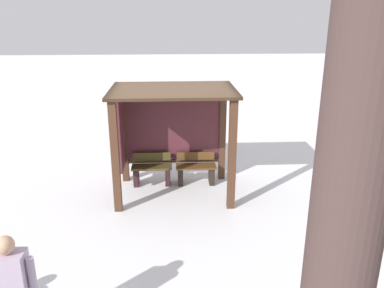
% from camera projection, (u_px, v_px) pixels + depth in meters
% --- Properties ---
extents(ground_plane, '(60.00, 60.00, 0.00)m').
position_uv_depth(ground_plane, '(175.00, 193.00, 8.95)').
color(ground_plane, white).
extents(bus_shelter, '(2.64, 1.83, 2.40)m').
position_uv_depth(bus_shelter, '(167.00, 120.00, 8.68)').
color(bus_shelter, '#472C1D').
rests_on(bus_shelter, ground).
extents(bench_left_inside, '(0.95, 0.36, 0.76)m').
position_uv_depth(bench_left_inside, '(152.00, 171.00, 9.28)').
color(bench_left_inside, '#443A1A').
rests_on(bench_left_inside, ground).
extents(bench_center_inside, '(0.95, 0.39, 0.74)m').
position_uv_depth(bench_center_inside, '(196.00, 171.00, 9.34)').
color(bench_center_inside, '#56391A').
rests_on(bench_center_inside, ground).
extents(bare_tree, '(1.55, 1.56, 5.92)m').
position_uv_depth(bare_tree, '(336.00, 279.00, 1.66)').
color(bare_tree, '#44322E').
rests_on(bare_tree, ground).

